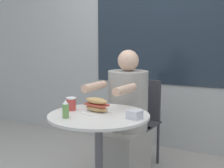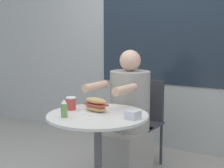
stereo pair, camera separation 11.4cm
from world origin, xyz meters
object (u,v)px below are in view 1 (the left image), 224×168
(seated_diner, at_px, (126,123))
(drink_cup, at_px, (71,104))
(sandwich_on_plate, at_px, (97,106))
(diner_chair, at_px, (141,114))
(condiment_bottle, at_px, (66,109))
(cafe_table, at_px, (99,139))

(seated_diner, distance_m, drink_cup, 0.66)
(sandwich_on_plate, relative_size, drink_cup, 2.26)
(diner_chair, distance_m, drink_cup, 0.97)
(drink_cup, bearing_deg, diner_chair, 76.18)
(diner_chair, relative_size, condiment_bottle, 6.69)
(seated_diner, relative_size, condiment_bottle, 9.14)
(diner_chair, height_order, seated_diner, seated_diner)
(seated_diner, relative_size, drink_cup, 11.65)
(sandwich_on_plate, bearing_deg, cafe_table, -44.57)
(cafe_table, bearing_deg, condiment_bottle, -128.77)
(diner_chair, height_order, sandwich_on_plate, diner_chair)
(cafe_table, relative_size, drink_cup, 7.47)
(cafe_table, distance_m, diner_chair, 0.93)
(drink_cup, relative_size, condiment_bottle, 0.79)
(condiment_bottle, bearing_deg, diner_chair, 83.72)
(cafe_table, height_order, drink_cup, drink_cup)
(drink_cup, bearing_deg, sandwich_on_plate, 6.36)
(seated_diner, xyz_separation_m, drink_cup, (-0.22, -0.56, 0.27))
(diner_chair, bearing_deg, drink_cup, 79.76)
(cafe_table, relative_size, sandwich_on_plate, 3.31)
(sandwich_on_plate, height_order, drink_cup, sandwich_on_plate)
(seated_diner, xyz_separation_m, condiment_bottle, (-0.12, -0.78, 0.28))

